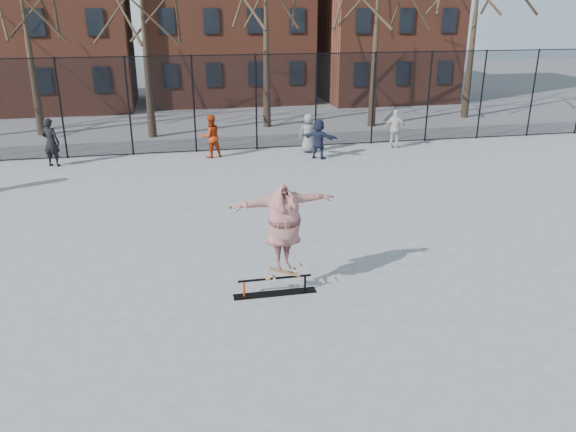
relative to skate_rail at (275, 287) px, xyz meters
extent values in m
plane|color=slate|center=(0.37, -0.02, -0.15)|extent=(100.00, 100.00, 0.00)
cube|color=black|center=(0.00, 0.00, -0.15)|extent=(1.80, 0.28, 0.01)
cylinder|color=red|center=(-0.67, 0.00, 0.03)|extent=(0.05, 0.05, 0.37)
cylinder|color=black|center=(0.67, 0.00, 0.03)|extent=(0.05, 0.05, 0.37)
cylinder|color=black|center=(0.00, 0.00, 0.22)|extent=(1.59, 0.05, 0.05)
imported|color=#423990|center=(0.20, 0.00, 1.26)|extent=(2.36, 0.94, 1.86)
imported|color=black|center=(-6.55, 11.85, 0.78)|extent=(0.80, 0.67, 1.87)
imported|color=#9C2E0D|center=(-0.46, 11.98, 0.71)|extent=(1.01, 0.89, 1.73)
imported|color=beige|center=(7.48, 11.98, 0.69)|extent=(1.07, 0.80, 1.68)
imported|color=#1B2036|center=(3.79, 10.91, 0.64)|extent=(1.47, 1.26, 1.60)
imported|color=slate|center=(3.62, 11.98, 0.67)|extent=(0.87, 0.64, 1.64)
cylinder|color=black|center=(-6.23, 12.98, 1.85)|extent=(0.07, 0.07, 4.00)
cylinder|color=black|center=(-3.63, 12.98, 1.85)|extent=(0.07, 0.07, 4.00)
cylinder|color=black|center=(-1.03, 12.98, 1.85)|extent=(0.07, 0.07, 4.00)
cylinder|color=black|center=(1.57, 12.98, 1.85)|extent=(0.07, 0.07, 4.00)
cylinder|color=black|center=(4.17, 12.98, 1.85)|extent=(0.07, 0.07, 4.00)
cylinder|color=black|center=(6.77, 12.98, 1.85)|extent=(0.07, 0.07, 4.00)
cylinder|color=black|center=(9.37, 12.98, 1.85)|extent=(0.07, 0.07, 4.00)
cylinder|color=black|center=(11.97, 12.98, 1.85)|extent=(0.07, 0.07, 4.00)
cylinder|color=black|center=(14.57, 12.98, 1.85)|extent=(0.07, 0.07, 4.00)
cube|color=black|center=(0.37, 12.98, 1.85)|extent=(34.00, 0.01, 4.00)
cylinder|color=black|center=(0.37, 12.98, 3.81)|extent=(34.00, 0.04, 0.04)
cone|color=black|center=(-8.13, 17.78, 2.16)|extent=(0.40, 0.40, 4.62)
cone|color=black|center=(-2.63, 16.48, 2.16)|extent=(0.40, 0.40, 4.62)
cone|color=black|center=(2.87, 17.78, 2.16)|extent=(0.40, 0.40, 4.62)
cone|color=black|center=(8.37, 16.48, 2.16)|extent=(0.40, 0.40, 4.62)
cone|color=black|center=(13.87, 17.78, 2.16)|extent=(0.40, 0.40, 4.62)
cube|color=brown|center=(-8.63, 25.98, 5.85)|extent=(9.00, 7.00, 12.00)
cube|color=brown|center=(11.87, 25.98, 5.35)|extent=(8.00, 7.00, 11.00)
camera|label=1|loc=(-1.88, -10.60, 5.70)|focal=35.00mm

